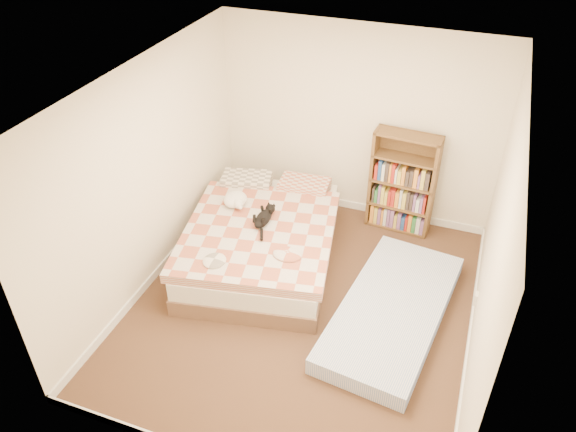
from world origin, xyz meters
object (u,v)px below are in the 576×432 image
(floor_mattress, at_px, (392,311))
(black_cat, at_px, (264,217))
(bookshelf, at_px, (401,193))
(white_dog, at_px, (236,200))
(bed, at_px, (264,238))

(floor_mattress, relative_size, black_cat, 3.57)
(bookshelf, distance_m, floor_mattress, 1.75)
(floor_mattress, distance_m, black_cat, 1.76)
(bookshelf, height_order, black_cat, bookshelf)
(black_cat, distance_m, white_dog, 0.49)
(bed, relative_size, white_dog, 7.89)
(bookshelf, height_order, floor_mattress, bookshelf)
(floor_mattress, bearing_deg, white_dog, 169.61)
(bed, relative_size, black_cat, 4.15)
(bed, distance_m, floor_mattress, 1.74)
(bookshelf, bearing_deg, black_cat, -133.70)
(bed, xyz_separation_m, floor_mattress, (1.66, -0.49, -0.18))
(black_cat, bearing_deg, floor_mattress, -13.23)
(bookshelf, relative_size, white_dog, 4.17)
(bed, bearing_deg, floor_mattress, -27.21)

